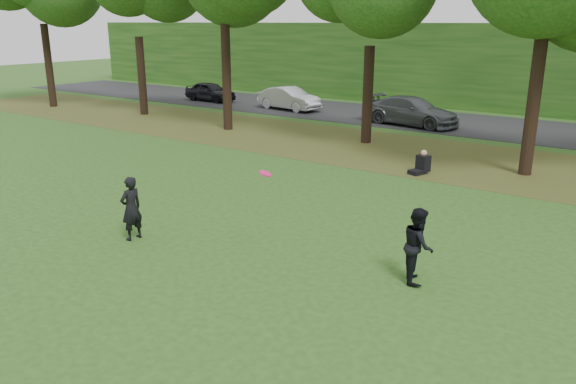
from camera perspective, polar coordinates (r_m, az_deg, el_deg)
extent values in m
plane|color=#254716|center=(12.35, -10.00, -7.66)|extent=(120.00, 120.00, 0.00)
cube|color=#493C1A|center=(22.91, 13.54, 3.65)|extent=(60.00, 7.00, 0.01)
cube|color=black|center=(30.36, 19.26, 6.38)|extent=(70.00, 7.00, 0.02)
cube|color=#194513|center=(35.84, 22.44, 11.57)|extent=(70.00, 3.00, 5.00)
imported|color=black|center=(13.99, -15.64, -1.61)|extent=(0.41, 0.60, 1.58)
imported|color=black|center=(11.62, 13.08, -5.28)|extent=(0.87, 0.95, 1.56)
imported|color=black|center=(38.06, -7.91, 10.09)|extent=(3.72, 1.60, 1.25)
imported|color=#A4A5AB|center=(33.87, 0.11, 9.49)|extent=(4.22, 1.92, 1.34)
imported|color=#44474C|center=(29.43, 12.49, 8.04)|extent=(5.10, 2.60, 1.42)
cylinder|color=#FB156C|center=(11.78, -2.32, 1.90)|extent=(0.37, 0.38, 0.15)
cube|color=black|center=(19.98, 12.98, 1.98)|extent=(0.57, 0.66, 0.16)
cube|color=black|center=(20.11, 13.57, 2.87)|extent=(0.51, 0.46, 0.56)
sphere|color=tan|center=(20.03, 13.64, 3.87)|extent=(0.22, 0.22, 0.22)
cylinder|color=black|center=(38.03, -23.13, 11.70)|extent=(0.44, 0.44, 4.96)
cylinder|color=black|center=(33.13, -14.64, 11.31)|extent=(0.44, 0.44, 4.28)
cylinder|color=black|center=(27.55, -6.26, 11.55)|extent=(0.44, 0.44, 5.08)
cylinder|color=black|center=(24.58, 8.10, 9.70)|extent=(0.44, 0.44, 4.12)
cylinder|color=black|center=(20.72, 23.61, 7.84)|extent=(0.44, 0.44, 4.62)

